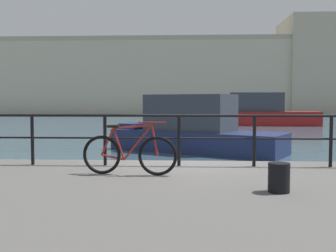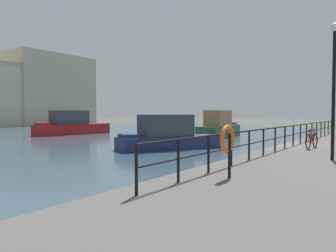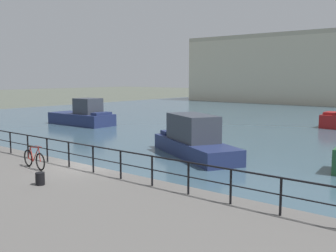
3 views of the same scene
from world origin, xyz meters
name	(u,v)px [view 1 (image 1 of 3)]	position (x,y,z in m)	size (l,w,h in m)	color
ground_plane	(190,194)	(0.00, 0.00, 0.00)	(240.00, 240.00, 0.00)	#4C5147
water_basin	(188,122)	(0.00, 30.20, 0.01)	(80.00, 60.00, 0.01)	#385160
harbor_building	(230,76)	(6.73, 56.71, 6.06)	(64.92, 11.75, 14.78)	#C1B79E
moored_red_daysailer	(260,113)	(6.01, 25.47, 1.05)	(9.39, 2.45, 2.77)	maroon
moored_small_launch	(193,129)	(0.16, 7.63, 0.93)	(7.39, 5.34, 2.36)	navy
quay_railing	(179,131)	(-0.23, -0.75, 1.50)	(24.93, 0.07, 1.08)	black
parked_bicycle	(129,154)	(-1.12, -1.83, 1.16)	(1.77, 0.23, 0.98)	black
mooring_bollard	(279,178)	(1.31, -3.12, 0.99)	(0.32, 0.32, 0.44)	black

